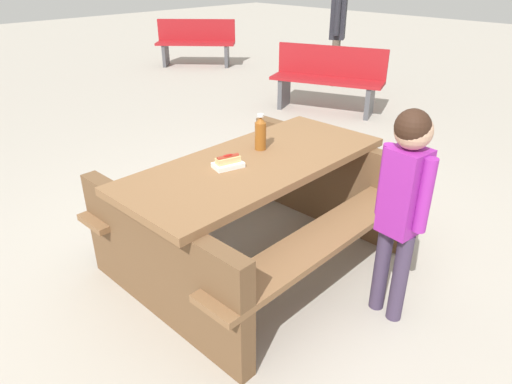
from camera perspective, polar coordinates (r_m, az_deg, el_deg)
The scene contains 8 objects.
ground_plane at distance 3.26m, azimuth 0.00°, elevation -8.24°, with size 30.00×30.00×0.00m, color #ADA599.
picnic_table at distance 3.03m, azimuth 0.00°, elevation -1.35°, with size 1.83×1.44×0.75m.
soda_bottle at distance 3.03m, azimuth 0.56°, elevation 7.31°, with size 0.08×0.08×0.24m.
hotdog_tray at distance 2.79m, azimuth -3.49°, elevation 3.68°, with size 0.20×0.15×0.08m.
child_in_coat at distance 2.50m, azimuth 17.83°, elevation -0.08°, with size 0.20×0.31×1.25m.
park_bench_near at distance 6.45m, azimuth 8.93°, elevation 13.84°, with size 0.92×1.54×0.85m.
park_bench_mid at distance 9.41m, azimuth -7.46°, elevation 18.02°, with size 1.31×1.38×0.85m.
bystander_adult at distance 7.83m, azimuth 10.21°, elevation 20.38°, with size 0.36×0.32×1.62m.
Camera 1 is at (1.89, 1.89, 1.88)m, focal length 32.22 mm.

